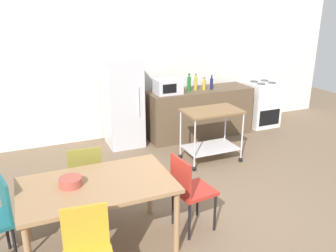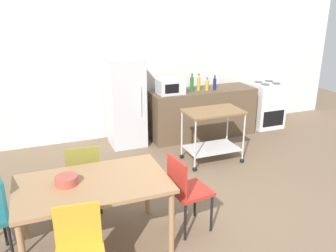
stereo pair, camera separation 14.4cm
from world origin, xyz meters
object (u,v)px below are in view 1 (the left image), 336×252
bottle_hot_sauce (204,85)px  bottle_olive_oil (211,83)px  bottle_wine (189,84)px  stove_oven (261,104)px  fruit_bowl (71,182)px  chair_red (189,188)px  refrigerator (123,103)px  microwave (168,86)px  kitchen_cart (211,127)px  bottle_vinegar (196,83)px  dining_table (97,190)px  chair_olive (85,174)px

bottle_hot_sauce → bottle_olive_oil: (0.15, -0.01, 0.01)m
bottle_wine → bottle_hot_sauce: 0.30m
stove_oven → fruit_bowl: 4.90m
chair_red → refrigerator: (0.06, 2.73, 0.26)m
microwave → bottle_wine: size_ratio=1.43×
chair_red → fruit_bowl: (-1.22, 0.12, 0.28)m
stove_oven → kitchen_cart: 2.15m
kitchen_cart → bottle_olive_oil: 1.26m
bottle_wine → bottle_vinegar: (0.15, 0.02, -0.01)m
dining_table → fruit_bowl: fruit_bowl is taller
bottle_wine → dining_table: bearing=-131.8°
microwave → bottle_olive_oil: 0.87m
microwave → bottle_vinegar: size_ratio=1.52×
stove_oven → bottle_hot_sauce: bearing=-176.2°
dining_table → stove_oven: (3.94, 2.58, -0.22)m
dining_table → kitchen_cart: (2.12, 1.45, -0.10)m
microwave → bottle_wine: bottle_wine is taller
dining_table → bottle_wine: bearing=48.2°
refrigerator → microwave: 0.84m
chair_red → kitchen_cart: chair_red is taller
chair_olive → bottle_hot_sauce: bearing=-141.4°
bottle_hot_sauce → bottle_olive_oil: 0.15m
bottle_vinegar → kitchen_cart: bearing=-103.8°
fruit_bowl → chair_red: bearing=-5.7°
chair_red → stove_oven: 3.97m
kitchen_cart → bottle_wine: bottle_wine is taller
chair_olive → bottle_vinegar: size_ratio=2.95×
refrigerator → bottle_hot_sauce: (1.50, -0.17, 0.22)m
stove_oven → chair_olive: bearing=-154.6°
dining_table → chair_olive: bearing=90.3°
refrigerator → chair_red: bearing=-91.3°
chair_red → bottle_wine: (1.26, 2.58, 0.52)m
refrigerator → microwave: (0.78, -0.16, 0.25)m
dining_table → bottle_wine: 3.38m
bottle_vinegar → stove_oven: bearing=1.7°
bottle_wine → bottle_olive_oil: size_ratio=1.21×
bottle_wine → bottle_olive_oil: bottle_wine is taller
dining_table → chair_red: (0.98, -0.07, -0.15)m
dining_table → bottle_hot_sauce: (2.54, 2.48, 0.33)m
dining_table → kitchen_cart: bearing=34.3°
chair_olive → microwave: microwave is taller
chair_red → chair_olive: same height
chair_olive → kitchen_cart: (2.13, 0.75, 0.05)m
bottle_hot_sauce → fruit_bowl: bearing=-138.8°
microwave → chair_olive: bearing=-135.5°
microwave → bottle_vinegar: 0.57m
stove_oven → bottle_wine: (-1.70, -0.07, 0.59)m
refrigerator → bottle_hot_sauce: refrigerator is taller
dining_table → chair_olive: chair_olive is taller
microwave → bottle_hot_sauce: bearing=-1.0°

